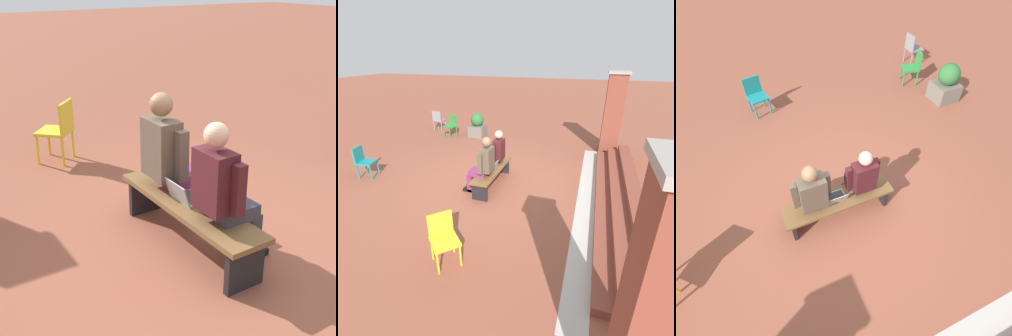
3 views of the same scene
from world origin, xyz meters
The scene contains 6 objects.
ground_plane centered at (0.00, 0.00, 0.00)m, with size 60.00×60.00×0.00m, color brown.
bench centered at (0.07, 0.11, 0.35)m, with size 1.80×0.44×0.45m.
person_student centered at (-0.35, 0.04, 0.71)m, with size 0.54×0.68×1.33m.
person_adult centered at (0.48, 0.04, 0.74)m, with size 0.58×0.73×1.40m.
laptop centered at (0.11, 0.12, 0.50)m, with size 0.32×0.29×0.21m.
plastic_chair_far_left centered at (2.80, 0.33, 0.48)m, with size 0.59×0.59×0.84m.
Camera 1 is at (-3.08, 2.34, 2.40)m, focal length 50.00 mm.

